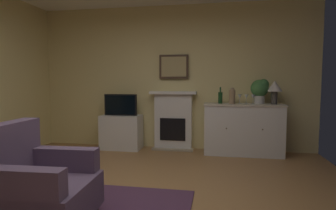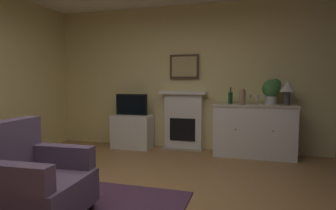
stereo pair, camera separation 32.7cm
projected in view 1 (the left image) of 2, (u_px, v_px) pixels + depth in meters
The scene contains 14 objects.
wall_rear at pixel (172, 78), 5.28m from camera, with size 5.28×0.06×2.71m, color #EAD68C.
fireplace_unit at pixel (173, 120), 5.22m from camera, with size 0.87×0.30×1.10m.
framed_picture at pixel (174, 67), 5.18m from camera, with size 0.55×0.04×0.45m.
sideboard_cabinet at pixel (243, 129), 4.83m from camera, with size 1.36×0.49×0.89m.
table_lamp at pixel (275, 88), 4.69m from camera, with size 0.26×0.26×0.40m.
wine_bottle at pixel (220, 97), 4.89m from camera, with size 0.08×0.08×0.29m.
wine_glass_left at pixel (240, 97), 4.81m from camera, with size 0.07×0.07×0.16m.
wine_glass_center at pixel (246, 97), 4.77m from camera, with size 0.07×0.07×0.16m.
wine_glass_right at pixel (253, 97), 4.74m from camera, with size 0.07×0.07×0.16m.
vase_decorative at pixel (232, 96), 4.77m from camera, with size 0.11×0.11×0.28m.
tv_cabinet at pixel (121, 132), 5.25m from camera, with size 0.75×0.42×0.65m.
tv_set at pixel (121, 105), 5.18m from camera, with size 0.62×0.07×0.40m.
potted_plant_small at pixel (260, 89), 4.77m from camera, with size 0.30×0.30×0.43m.
armchair at pixel (36, 186), 2.37m from camera, with size 0.85×0.81×0.92m.
Camera 1 is at (0.84, -2.53, 1.27)m, focal length 29.48 mm.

